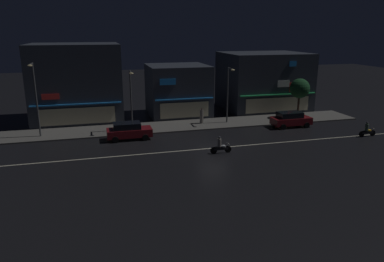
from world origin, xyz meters
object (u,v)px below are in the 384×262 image
Objects in this scene: pedestrian_on_sidewalk at (202,116)px; traffic_cone at (277,125)px; motorcycle_following at (220,146)px; parked_car_trailing at (291,119)px; motorcycle_lead at (367,130)px; parked_car_near_kerb at (129,131)px; streetlamp_west at (35,94)px; streetlamp_mid at (131,95)px; streetlamp_east at (228,90)px.

traffic_cone is at bearing -27.26° from pedestrian_on_sidewalk.
pedestrian_on_sidewalk is at bearing -99.87° from motorcycle_following.
motorcycle_lead is (5.44, -5.35, -0.24)m from parked_car_trailing.
parked_car_near_kerb reaches higher than traffic_cone.
motorcycle_lead is 1.00× the size of motorcycle_following.
streetlamp_west reaches higher than parked_car_near_kerb.
traffic_cone is at bearing -8.15° from streetlamp_mid.
streetlamp_mid is at bearing 171.85° from traffic_cone.
streetlamp_west is 1.15× the size of streetlamp_mid.
streetlamp_mid is (9.03, -0.12, -0.50)m from streetlamp_west.
traffic_cone is at bearing -145.99° from motorcycle_following.
streetlamp_east is 7.53m from parked_car_trailing.
parked_car_near_kerb is at bearing -13.17° from motorcycle_lead.
streetlamp_east is at bearing -13.61° from pedestrian_on_sidewalk.
streetlamp_west reaches higher than streetlamp_east.
streetlamp_west is 9.50m from parked_car_near_kerb.
motorcycle_lead is (22.39, -7.75, -3.25)m from streetlamp_mid.
pedestrian_on_sidewalk reaches higher than parked_car_near_kerb.
streetlamp_mid is 4.00m from parked_car_near_kerb.
motorcycle_lead is 15.83m from motorcycle_following.
motorcycle_following is at bearing -100.40° from pedestrian_on_sidewalk.
pedestrian_on_sidewalk is at bearing 23.81° from parked_car_near_kerb.
streetlamp_east reaches higher than motorcycle_lead.
parked_car_trailing reaches higher than motorcycle_lead.
streetlamp_west is 32.60m from motorcycle_lead.
motorcycle_lead is at bearing -34.73° from pedestrian_on_sidewalk.
traffic_cone is at bearing 1.28° from parked_car_near_kerb.
streetlamp_east is at bearing 15.73° from parked_car_near_kerb.
streetlamp_west is 18.36m from motorcycle_following.
motorcycle_lead is (31.41, -7.86, -3.75)m from streetlamp_west.
streetlamp_east is 6.54m from traffic_cone.
parked_car_near_kerb is 1.00× the size of parked_car_trailing.
parked_car_near_kerb and parked_car_trailing have the same top height.
streetlamp_mid reaches higher than motorcycle_lead.
streetlamp_mid is 3.28× the size of motorcycle_lead.
motorcycle_following is at bearing -148.35° from parked_car_trailing.
streetlamp_west is at bearing 162.30° from parked_car_near_kerb.
traffic_cone is at bearing -31.37° from streetlamp_east.
streetlamp_mid reaches higher than streetlamp_east.
streetlamp_mid is 8.46m from pedestrian_on_sidewalk.
traffic_cone is (16.04, 0.36, -0.59)m from parked_car_near_kerb.
streetlamp_west is at bearing -179.64° from pedestrian_on_sidewalk.
streetlamp_east is 1.45× the size of parked_car_near_kerb.
streetlamp_mid is 17.38m from parked_car_trailing.
streetlamp_east is 1.45× the size of parked_car_trailing.
parked_car_trailing is (25.98, -2.51, -3.51)m from streetlamp_west.
motorcycle_following is at bearing -40.78° from parked_car_near_kerb.
parked_car_near_kerb is 9.53m from motorcycle_following.
traffic_cone is at bearing -38.95° from motorcycle_lead.
motorcycle_lead is 8.91m from traffic_cone.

